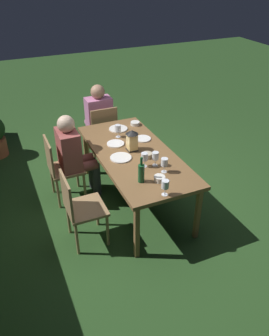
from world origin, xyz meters
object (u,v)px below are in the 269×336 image
at_px(plate_a, 143,139).
at_px(plate_c, 121,158).
at_px(wine_glass_c, 144,157).
at_px(bowl_olives, 160,178).
at_px(person_in_pink, 98,116).
at_px(wine_glass_a, 118,129).
at_px(person_in_rust, 74,153).
at_px(chair_side_right_b, 60,167).
at_px(bowl_bread, 147,155).
at_px(wine_glass_e, 155,156).
at_px(dining_table, 135,156).
at_px(green_bottle_on_table, 141,173).
at_px(wine_glass_d, 164,163).
at_px(lantern_centerpiece, 132,139).
at_px(plate_b, 118,129).
at_px(chair_head_far, 103,130).
at_px(chair_side_right_a, 79,206).
at_px(wine_glass_b, 165,185).
at_px(bowl_salad, 135,123).
at_px(plate_d, 116,144).

xyz_separation_m(plate_a, plate_c, (-0.33, 0.44, 0.00)).
bearing_deg(wine_glass_c, bowl_olives, -175.41).
distance_m(person_in_pink, wine_glass_a, 0.96).
height_order(person_in_rust, plate_a, person_in_rust).
distance_m(wine_glass_a, plate_c, 0.56).
bearing_deg(chair_side_right_b, person_in_pink, -40.38).
bearing_deg(bowl_bread, person_in_rust, 50.87).
bearing_deg(wine_glass_e, plate_a, -12.83).
bearing_deg(plate_c, plate_a, -52.71).
distance_m(dining_table, bowl_bread, 0.20).
relative_size(dining_table, plate_c, 7.68).
xyz_separation_m(chair_side_right_b, green_bottle_on_table, (-1.02, -0.65, 0.35)).
xyz_separation_m(dining_table, wine_glass_d, (-0.52, -0.12, 0.17)).
bearing_deg(lantern_centerpiece, plate_b, -5.05).
xyz_separation_m(wine_glass_a, plate_b, (0.21, -0.08, -0.11)).
bearing_deg(person_in_rust, chair_side_right_b, 90.00).
height_order(person_in_rust, person_in_pink, same).
xyz_separation_m(lantern_centerpiece, bowl_bread, (-0.23, -0.09, -0.12)).
bearing_deg(chair_head_far, plate_c, 171.09).
height_order(chair_side_right_a, wine_glass_a, wine_glass_a).
bearing_deg(chair_side_right_b, wine_glass_a, -87.33).
distance_m(wine_glass_a, wine_glass_e, 0.84).
bearing_deg(wine_glass_e, person_in_rust, 42.63).
bearing_deg(wine_glass_b, green_bottle_on_table, 20.93).
distance_m(dining_table, bowl_olives, 0.66).
distance_m(plate_a, bowl_bread, 0.46).
xyz_separation_m(chair_side_right_b, wine_glass_e, (-0.79, -0.92, 0.35)).
bearing_deg(lantern_centerpiece, bowl_olives, -179.94).
xyz_separation_m(person_in_rust, bowl_olives, (-1.09, -0.63, 0.12)).
bearing_deg(chair_head_far, chair_side_right_b, 133.21).
height_order(lantern_centerpiece, bowl_bread, lantern_centerpiece).
xyz_separation_m(person_in_pink, bowl_salad, (-0.69, -0.32, 0.11)).
relative_size(dining_table, lantern_centerpiece, 7.25).
relative_size(green_bottle_on_table, bowl_salad, 2.29).
bearing_deg(chair_side_right_b, wine_glass_d, -134.97).
relative_size(dining_table, plate_b, 7.66).
bearing_deg(plate_c, wine_glass_b, -170.86).
relative_size(person_in_pink, wine_glass_a, 6.80).
height_order(chair_side_right_a, wine_glass_b, wine_glass_b).
relative_size(plate_a, plate_d, 0.93).
bearing_deg(bowl_salad, chair_side_right_a, 135.02).
distance_m(person_in_pink, plate_a, 1.16).
bearing_deg(person_in_rust, wine_glass_a, -86.47).
relative_size(chair_side_right_b, bowl_bread, 7.49).
bearing_deg(wine_glass_d, chair_side_right_a, 84.85).
height_order(chair_side_right_a, chair_side_right_b, same).
distance_m(chair_side_right_a, lantern_centerpiece, 1.05).
bearing_deg(bowl_salad, wine_glass_a, 125.25).
xyz_separation_m(wine_glass_e, plate_a, (0.64, -0.14, -0.11)).
xyz_separation_m(chair_side_right_a, person_in_pink, (1.84, -0.83, 0.15)).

